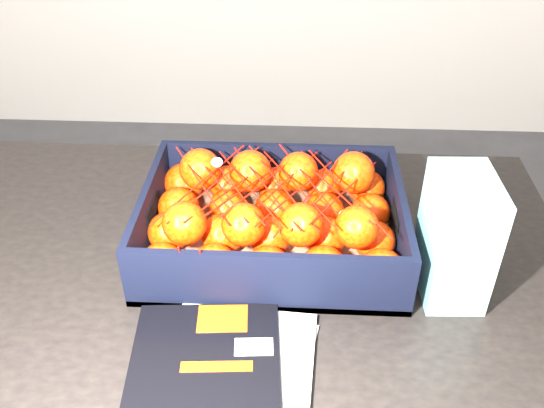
{
  "coord_description": "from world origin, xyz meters",
  "views": [
    {
      "loc": [
        0.06,
        -0.93,
        1.42
      ],
      "look_at": [
        0.02,
        -0.14,
        0.86
      ],
      "focal_mm": 38.67,
      "sensor_mm": 36.0,
      "label": 1
    }
  ],
  "objects_px": {
    "table": "(231,307)",
    "retail_carton": "(456,237)",
    "magazine_stack": "(221,383)",
    "produce_crate": "(273,230)"
  },
  "relations": [
    {
      "from": "magazine_stack",
      "to": "produce_crate",
      "type": "distance_m",
      "value": 0.32
    },
    {
      "from": "table",
      "to": "magazine_stack",
      "type": "bearing_deg",
      "value": -86.26
    },
    {
      "from": "magazine_stack",
      "to": "produce_crate",
      "type": "xyz_separation_m",
      "value": [
        0.06,
        0.31,
        0.02
      ]
    },
    {
      "from": "table",
      "to": "retail_carton",
      "type": "relative_size",
      "value": 5.87
    },
    {
      "from": "produce_crate",
      "to": "retail_carton",
      "type": "relative_size",
      "value": 2.17
    },
    {
      "from": "table",
      "to": "produce_crate",
      "type": "distance_m",
      "value": 0.16
    },
    {
      "from": "magazine_stack",
      "to": "produce_crate",
      "type": "relative_size",
      "value": 0.71
    },
    {
      "from": "magazine_stack",
      "to": "retail_carton",
      "type": "distance_m",
      "value": 0.42
    },
    {
      "from": "table",
      "to": "produce_crate",
      "type": "relative_size",
      "value": 2.7
    },
    {
      "from": "table",
      "to": "retail_carton",
      "type": "xyz_separation_m",
      "value": [
        0.36,
        -0.03,
        0.2
      ]
    }
  ]
}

